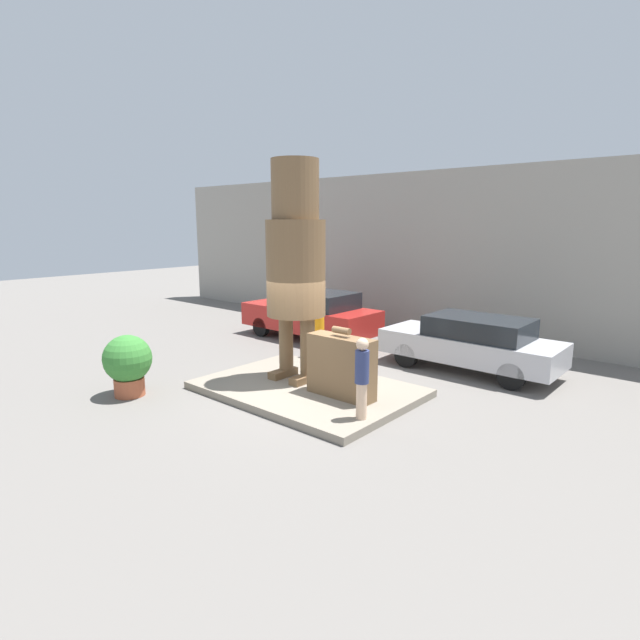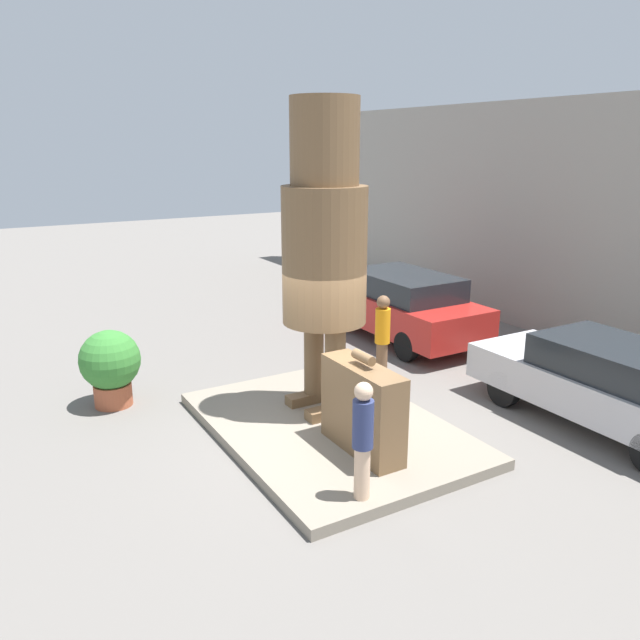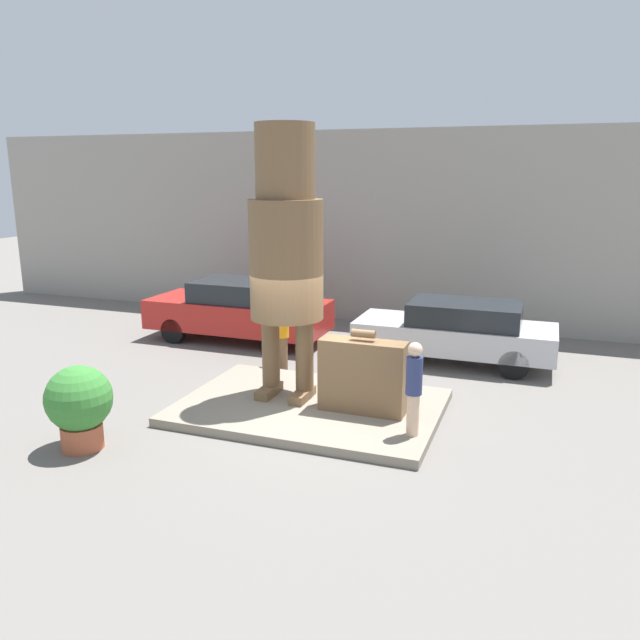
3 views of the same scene
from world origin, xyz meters
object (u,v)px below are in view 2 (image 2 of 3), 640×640
object	(u,v)px
tourist	(363,436)
planter_pot	(110,364)
worker_hivis	(382,335)
giant_suitcase	(362,408)
statue_figure	(324,236)
parked_car_red	(399,304)
parked_car_silver	(608,383)

from	to	relation	value
tourist	planter_pot	xyz separation A→B (m)	(-4.92, -1.96, -0.25)
tourist	worker_hivis	xyz separation A→B (m)	(-3.51, 2.83, -0.08)
giant_suitcase	tourist	size ratio (longest dim) A/B	0.98
giant_suitcase	statue_figure	bearing A→B (deg)	169.68
parked_car_red	worker_hivis	distance (m)	2.83
tourist	parked_car_silver	size ratio (longest dim) A/B	0.35
tourist	parked_car_red	xyz separation A→B (m)	(-5.56, 4.78, -0.17)
planter_pot	worker_hivis	world-z (taller)	worker_hivis
tourist	worker_hivis	size ratio (longest dim) A/B	0.91
giant_suitcase	worker_hivis	xyz separation A→B (m)	(-2.46, 2.12, 0.11)
parked_car_silver	worker_hivis	size ratio (longest dim) A/B	2.63
planter_pot	worker_hivis	xyz separation A→B (m)	(1.41, 4.79, 0.17)
parked_car_red	planter_pot	xyz separation A→B (m)	(0.64, -6.74, -0.08)
statue_figure	tourist	size ratio (longest dim) A/B	3.21
tourist	parked_car_silver	bearing A→B (deg)	89.82
planter_pot	tourist	bearing A→B (deg)	21.76
parked_car_silver	giant_suitcase	bearing A→B (deg)	75.19
parked_car_red	statue_figure	bearing A→B (deg)	127.93
giant_suitcase	tourist	distance (m)	1.28
statue_figure	parked_car_silver	bearing A→B (deg)	55.02
tourist	planter_pot	world-z (taller)	tourist
tourist	parked_car_silver	distance (m)	4.75
statue_figure	giant_suitcase	size ratio (longest dim) A/B	3.26
giant_suitcase	planter_pot	bearing A→B (deg)	-145.35
worker_hivis	statue_figure	bearing A→B (deg)	-63.79
parked_car_red	parked_car_silver	world-z (taller)	parked_car_red
statue_figure	parked_car_red	size ratio (longest dim) A/B	1.07
statue_figure	giant_suitcase	distance (m)	2.76
parked_car_red	planter_pot	bearing A→B (deg)	95.42
parked_car_red	parked_car_silver	xyz separation A→B (m)	(5.57, -0.04, -0.07)
tourist	worker_hivis	bearing A→B (deg)	141.13
giant_suitcase	parked_car_silver	world-z (taller)	giant_suitcase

